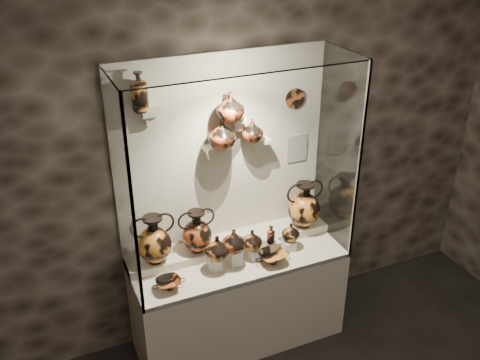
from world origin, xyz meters
name	(u,v)px	position (x,y,z in m)	size (l,w,h in m)	color
wall_back	(222,154)	(0.00, 2.50, 1.60)	(5.00, 0.02, 3.20)	black
plinth	(239,301)	(0.00, 2.18, 0.40)	(1.70, 0.60, 0.80)	beige
front_tier	(239,260)	(0.00, 2.18, 0.82)	(1.68, 0.58, 0.03)	beige
rear_tier	(230,245)	(0.00, 2.35, 0.85)	(1.70, 0.25, 0.10)	beige
back_panel	(222,154)	(0.00, 2.50, 1.60)	(1.70, 0.03, 1.60)	beige
glass_front	(256,189)	(0.00, 1.88, 1.60)	(1.70, 0.01, 1.60)	white
glass_left	(122,194)	(-0.85, 2.18, 1.60)	(0.01, 0.60, 1.60)	white
glass_right	(338,152)	(0.85, 2.18, 1.60)	(0.01, 0.60, 1.60)	white
glass_top	(238,62)	(0.00, 2.18, 2.40)	(1.70, 0.60, 0.01)	white
frame_post_left	(133,214)	(-0.84, 1.89, 1.60)	(0.02, 0.02, 1.60)	gray
frame_post_right	(359,167)	(0.84, 1.89, 1.60)	(0.02, 0.02, 1.60)	gray
pedestal_a	(215,263)	(-0.22, 2.13, 0.88)	(0.09, 0.09, 0.10)	beige
pedestal_b	(235,256)	(-0.05, 2.13, 0.90)	(0.09, 0.09, 0.13)	beige
pedestal_c	(255,253)	(0.12, 2.13, 0.88)	(0.09, 0.09, 0.09)	beige
pedestal_d	(273,247)	(0.28, 2.13, 0.89)	(0.09, 0.09, 0.12)	beige
pedestal_e	(289,245)	(0.42, 2.13, 0.87)	(0.09, 0.09, 0.08)	beige
bracket_ul	(151,112)	(-0.55, 2.42, 2.05)	(0.14, 0.12, 0.04)	beige
bracket_ca	(213,148)	(-0.10, 2.42, 1.70)	(0.14, 0.12, 0.04)	beige
bracket_cb	(238,119)	(0.10, 2.42, 1.90)	(0.10, 0.12, 0.04)	beige
bracket_cc	(259,140)	(0.28, 2.42, 1.70)	(0.14, 0.12, 0.04)	beige
amphora_left	(154,239)	(-0.63, 2.31, 1.10)	(0.31, 0.31, 0.39)	orange
amphora_mid	(197,231)	(-0.29, 2.32, 1.08)	(0.28, 0.28, 0.35)	#A6411D
amphora_right	(304,205)	(0.65, 2.31, 1.10)	(0.32, 0.32, 0.40)	orange
jug_a	(217,248)	(-0.20, 2.11, 1.03)	(0.19, 0.19, 0.20)	orange
jug_b	(234,241)	(-0.07, 2.11, 1.06)	(0.18, 0.18, 0.19)	#A6411D
jug_c	(252,239)	(0.10, 2.15, 1.00)	(0.16, 0.16, 0.17)	orange
jug_e	(290,232)	(0.44, 2.15, 0.99)	(0.14, 0.14, 0.15)	orange
lekythos_small	(271,234)	(0.25, 2.11, 1.04)	(0.08, 0.08, 0.17)	#A6411D
kylix_left	(168,283)	(-0.61, 2.04, 0.88)	(0.23, 0.20, 0.09)	#A6411D
kylix_right	(272,256)	(0.22, 2.03, 0.88)	(0.27, 0.23, 0.11)	orange
lekythos_tall	(139,90)	(-0.62, 2.41, 2.22)	(0.12, 0.12, 0.31)	orange
ovoid_vase_a	(222,134)	(-0.05, 2.37, 1.83)	(0.21, 0.21, 0.22)	#A6411D
ovoid_vase_b	(230,107)	(0.02, 2.37, 2.03)	(0.21, 0.21, 0.22)	#A6411D
ovoid_vase_c	(252,131)	(0.20, 2.39, 1.81)	(0.17, 0.17, 0.18)	#A6411D
wall_plate	(295,99)	(0.60, 2.47, 1.98)	(0.16, 0.16, 0.02)	#93401C
info_placard	(297,148)	(0.65, 2.47, 1.55)	(0.18, 0.01, 0.23)	beige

